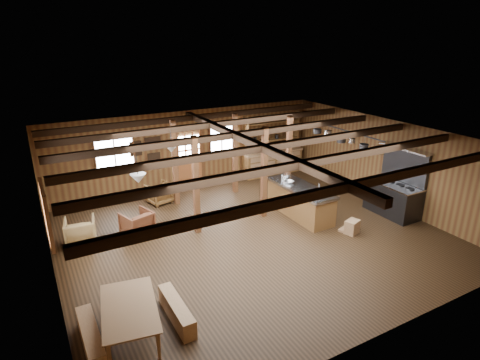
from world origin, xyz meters
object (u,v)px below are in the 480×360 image
at_px(commercial_range, 395,193).
at_px(kitchen_island, 300,200).
at_px(armchair_b, 159,193).
at_px(armchair_c, 80,231).
at_px(armchair_a, 137,223).
at_px(dining_table, 132,320).

bearing_deg(commercial_range, kitchen_island, 152.96).
relative_size(armchair_b, armchair_c, 0.96).
relative_size(kitchen_island, commercial_range, 1.18).
relative_size(kitchen_island, armchair_a, 3.27).
bearing_deg(armchair_c, kitchen_island, 176.55).
bearing_deg(dining_table, commercial_range, -70.73).
bearing_deg(kitchen_island, armchair_a, 165.87).
height_order(commercial_range, dining_table, commercial_range).
relative_size(dining_table, armchair_c, 2.24).
distance_m(kitchen_island, armchair_b, 4.64).
height_order(dining_table, armchair_b, armchair_b).
bearing_deg(armchair_a, armchair_b, -140.83).
height_order(armchair_a, armchair_b, armchair_a).
height_order(dining_table, armchair_a, armchair_a).
distance_m(dining_table, armchair_c, 4.16).
distance_m(armchair_a, armchair_c, 1.48).
relative_size(kitchen_island, dining_table, 1.43).
distance_m(commercial_range, dining_table, 8.67).
height_order(commercial_range, armchair_a, commercial_range).
height_order(kitchen_island, armchair_c, kitchen_island).
relative_size(dining_table, armchair_b, 2.34).
xyz_separation_m(kitchen_island, commercial_range, (2.62, -1.34, 0.19)).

